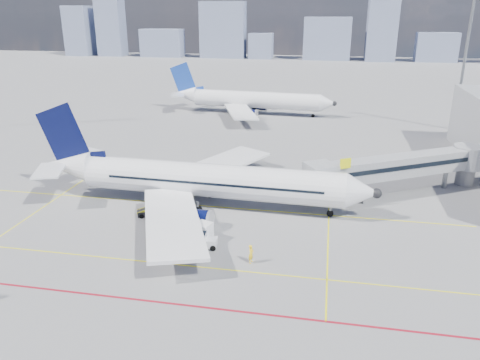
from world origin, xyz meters
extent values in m
plane|color=slate|center=(0.00, 0.00, 0.00)|extent=(420.00, 420.00, 0.00)
cube|color=yellow|center=(0.00, 8.00, 0.01)|extent=(60.00, 0.18, 0.01)
cube|color=yellow|center=(0.00, -6.00, 0.01)|extent=(80.00, 0.15, 0.01)
cube|color=yellow|center=(14.00, 2.00, 0.01)|extent=(0.15, 28.00, 0.01)
cube|color=yellow|center=(-20.00, 8.00, 0.01)|extent=(0.15, 30.00, 0.01)
cube|color=maroon|center=(0.00, -12.00, 0.01)|extent=(90.00, 0.25, 0.01)
cube|color=#96989E|center=(22.25, 16.15, 3.90)|extent=(20.84, 13.93, 2.60)
cube|color=black|center=(22.25, 16.15, 4.10)|extent=(20.52, 13.82, 0.55)
cube|color=#96989E|center=(12.70, 10.50, 3.90)|extent=(4.49, 4.56, 3.00)
cube|color=black|center=(17.00, 12.80, 0.35)|extent=(2.20, 1.00, 0.70)
cylinder|color=slate|center=(17.00, 12.80, 1.70)|extent=(0.56, 0.56, 2.70)
cylinder|color=slate|center=(29.00, 20.00, 1.95)|extent=(0.60, 0.60, 3.90)
cylinder|color=#96989E|center=(32.00, 22.00, 3.90)|extent=(4.00, 4.00, 3.00)
cylinder|color=slate|center=(32.00, 22.00, 1.95)|extent=(2.40, 2.40, 3.90)
cube|color=yellow|center=(15.50, 10.30, 5.70)|extent=(1.26, 0.82, 1.20)
cylinder|color=slate|center=(38.00, 55.00, 12.50)|extent=(0.56, 0.56, 25.00)
cube|color=slate|center=(-115.48, 190.00, 12.21)|extent=(12.52, 11.53, 24.42)
cube|color=slate|center=(-98.02, 190.00, 14.72)|extent=(12.94, 8.82, 29.44)
cube|color=slate|center=(-71.07, 190.00, 6.72)|extent=(20.93, 9.06, 13.44)
cube|color=slate|center=(-39.75, 190.00, 13.16)|extent=(21.85, 8.16, 26.33)
cube|color=slate|center=(-20.95, 190.00, 5.92)|extent=(11.26, 8.44, 11.84)
cube|color=slate|center=(10.45, 190.00, 9.67)|extent=(21.68, 9.95, 19.34)
cube|color=slate|center=(34.75, 190.00, 15.15)|extent=(13.03, 14.08, 30.30)
cube|color=slate|center=(59.51, 190.00, 6.42)|extent=(17.98, 8.37, 12.83)
cylinder|color=white|center=(0.05, 8.17, 3.30)|extent=(31.39, 5.05, 4.07)
cone|color=white|center=(17.55, 7.62, 3.30)|extent=(3.88, 4.18, 4.07)
sphere|color=black|center=(19.01, 7.57, 3.30)|extent=(1.18, 1.18, 1.15)
cone|color=white|center=(-18.92, 8.76, 3.87)|extent=(6.80, 4.27, 4.07)
cube|color=black|center=(16.20, 7.66, 3.87)|extent=(1.61, 1.61, 0.47)
cube|color=white|center=(-1.22, 17.59, 2.18)|extent=(12.38, 17.85, 0.60)
cube|color=white|center=(-1.81, -1.16, 2.18)|extent=(11.53, 17.98, 0.60)
cylinder|color=#060B33|center=(-0.28, 14.23, 0.88)|extent=(3.83, 2.51, 2.40)
cylinder|color=#060B33|center=(-0.66, 2.14, 0.88)|extent=(3.83, 2.51, 2.40)
cylinder|color=#ABADB2|center=(1.70, 14.16, 0.88)|extent=(0.44, 2.47, 2.46)
cylinder|color=#ABADB2|center=(1.32, 2.08, 0.88)|extent=(0.44, 2.47, 2.46)
cube|color=#060B33|center=(-18.92, 8.76, 7.47)|extent=(7.15, 0.56, 8.89)
cube|color=#060B33|center=(-16.42, 8.68, 4.97)|extent=(5.89, 0.50, 2.24)
cube|color=white|center=(-19.23, 12.11, 4.24)|extent=(5.22, 6.60, 0.23)
cube|color=white|center=(-19.44, 5.44, 4.24)|extent=(4.95, 6.56, 0.23)
cylinder|color=slate|center=(14.12, 7.72, 0.90)|extent=(0.29, 0.29, 1.80)
cylinder|color=black|center=(14.12, 7.72, 0.38)|extent=(0.77, 0.30, 0.76)
cylinder|color=slate|center=(-0.91, 10.91, 0.80)|extent=(0.33, 0.33, 1.60)
cylinder|color=black|center=(-0.91, 10.91, 0.50)|extent=(1.02, 0.68, 1.00)
cylinder|color=slate|center=(-1.08, 5.49, 0.80)|extent=(0.33, 0.33, 1.60)
cylinder|color=black|center=(-1.08, 5.49, 0.50)|extent=(1.02, 0.68, 1.00)
cube|color=black|center=(0.63, 10.16, 3.61)|extent=(25.64, 0.90, 0.27)
cube|color=black|center=(0.51, 6.14, 3.61)|extent=(25.64, 0.90, 0.27)
cylinder|color=white|center=(-3.00, 61.66, 3.30)|extent=(28.90, 5.87, 3.73)
cone|color=white|center=(13.03, 60.45, 3.30)|extent=(3.71, 3.98, 3.73)
sphere|color=black|center=(14.36, 60.35, 3.30)|extent=(1.13, 1.13, 1.05)
cone|color=white|center=(-20.36, 62.96, 3.83)|extent=(6.39, 4.18, 3.73)
cube|color=black|center=(11.79, 60.54, 3.83)|extent=(1.54, 1.54, 0.43)
cube|color=white|center=(-3.78, 70.35, 2.27)|extent=(11.87, 16.26, 0.55)
cube|color=white|center=(-5.08, 53.18, 2.27)|extent=(10.01, 16.54, 0.55)
cylinder|color=#060B33|center=(-3.06, 67.22, 1.08)|extent=(3.60, 2.45, 2.20)
cylinder|color=#060B33|center=(-3.89, 56.16, 1.08)|extent=(3.60, 2.45, 2.20)
cylinder|color=#ABADB2|center=(-1.25, 67.09, 1.08)|extent=(0.50, 2.28, 2.26)
cylinder|color=#ABADB2|center=(-2.08, 56.02, 1.08)|extent=(0.50, 2.28, 2.26)
cube|color=navy|center=(-20.36, 62.96, 7.13)|extent=(6.56, 0.80, 8.16)
cube|color=navy|center=(-18.07, 62.79, 4.83)|extent=(5.40, 0.69, 2.06)
cube|color=white|center=(-20.51, 66.04, 4.16)|extent=(4.95, 6.07, 0.21)
cube|color=white|center=(-20.97, 59.94, 4.16)|extent=(4.36, 5.98, 0.21)
cylinder|color=black|center=(-3.77, 64.21, 0.50)|extent=(1.05, 0.72, 1.00)
cylinder|color=black|center=(-4.14, 59.25, 0.50)|extent=(1.05, 0.72, 1.00)
cylinder|color=black|center=(9.88, 60.69, 0.38)|extent=(0.78, 0.34, 0.76)
cube|color=white|center=(1.91, -2.25, 0.58)|extent=(2.45, 1.50, 0.85)
cube|color=white|center=(1.49, -2.29, 1.22)|extent=(1.18, 1.32, 0.64)
cube|color=black|center=(1.49, -2.29, 1.43)|extent=(1.07, 1.26, 0.37)
cylinder|color=black|center=(1.13, -2.91, 0.30)|extent=(0.61, 0.29, 0.59)
cylinder|color=black|center=(1.01, -1.75, 0.30)|extent=(0.61, 0.29, 0.59)
cylinder|color=black|center=(2.82, -2.74, 0.30)|extent=(0.61, 0.29, 0.59)
cylinder|color=black|center=(2.70, -1.58, 0.30)|extent=(0.61, 0.29, 0.59)
cube|color=black|center=(0.52, -0.48, 0.32)|extent=(3.91, 2.77, 0.18)
cube|color=white|center=(-0.32, -0.16, 1.19)|extent=(1.97, 1.95, 1.54)
cube|color=white|center=(1.35, -0.81, 1.19)|extent=(1.97, 1.95, 1.54)
cylinder|color=black|center=(-1.03, -0.64, 0.16)|extent=(0.35, 0.24, 0.32)
cylinder|color=black|center=(-0.53, 0.67, 0.16)|extent=(0.35, 0.24, 0.32)
cylinder|color=black|center=(1.57, -1.63, 0.16)|extent=(0.35, 0.24, 0.32)
cylinder|color=black|center=(2.07, -0.33, 0.16)|extent=(0.35, 0.24, 0.32)
cube|color=black|center=(-5.96, 4.23, 0.39)|extent=(3.89, 2.53, 0.61)
cube|color=black|center=(-5.31, 4.48, 1.31)|extent=(5.21, 2.68, 1.61)
cube|color=yellow|center=(-5.48, 4.93, 1.31)|extent=(4.94, 1.94, 1.68)
cube|color=yellow|center=(-5.14, 4.03, 1.31)|extent=(4.94, 1.94, 1.68)
cylinder|color=black|center=(-7.05, 3.16, 0.26)|extent=(0.56, 0.38, 0.52)
cylinder|color=black|center=(-7.48, 4.31, 0.26)|extent=(0.56, 0.38, 0.52)
cylinder|color=black|center=(-4.44, 4.16, 0.26)|extent=(0.56, 0.38, 0.52)
cylinder|color=black|center=(-4.87, 5.30, 0.26)|extent=(0.56, 0.38, 0.52)
imported|color=yellow|center=(6.89, -4.29, 0.92)|extent=(0.59, 0.75, 1.83)
camera|label=1|loc=(13.15, -42.59, 22.46)|focal=35.00mm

